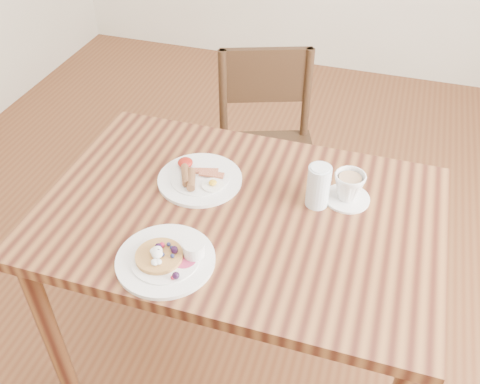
{
  "coord_description": "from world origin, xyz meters",
  "views": [
    {
      "loc": [
        0.36,
        -1.14,
        1.83
      ],
      "look_at": [
        0.0,
        0.0,
        0.82
      ],
      "focal_mm": 40.0,
      "sensor_mm": 36.0,
      "label": 1
    }
  ],
  "objects_px": {
    "pancake_plate": "(168,258)",
    "dining_table": "(240,233)",
    "chair_far": "(266,146)",
    "breakfast_plate": "(199,178)",
    "teacup_saucer": "(349,188)",
    "water_glass": "(318,186)"
  },
  "relations": [
    {
      "from": "chair_far",
      "to": "breakfast_plate",
      "type": "relative_size",
      "value": 3.26
    },
    {
      "from": "chair_far",
      "to": "water_glass",
      "type": "height_order",
      "value": "water_glass"
    },
    {
      "from": "breakfast_plate",
      "to": "teacup_saucer",
      "type": "xyz_separation_m",
      "value": [
        0.47,
        0.05,
        0.03
      ]
    },
    {
      "from": "water_glass",
      "to": "dining_table",
      "type": "bearing_deg",
      "value": -155.56
    },
    {
      "from": "chair_far",
      "to": "water_glass",
      "type": "bearing_deg",
      "value": 97.96
    },
    {
      "from": "chair_far",
      "to": "breakfast_plate",
      "type": "distance_m",
      "value": 0.66
    },
    {
      "from": "pancake_plate",
      "to": "teacup_saucer",
      "type": "relative_size",
      "value": 1.93
    },
    {
      "from": "pancake_plate",
      "to": "dining_table",
      "type": "bearing_deg",
      "value": 64.22
    },
    {
      "from": "pancake_plate",
      "to": "water_glass",
      "type": "bearing_deg",
      "value": 46.35
    },
    {
      "from": "dining_table",
      "to": "chair_far",
      "type": "height_order",
      "value": "chair_far"
    },
    {
      "from": "teacup_saucer",
      "to": "dining_table",
      "type": "bearing_deg",
      "value": -154.14
    },
    {
      "from": "teacup_saucer",
      "to": "water_glass",
      "type": "relative_size",
      "value": 1.02
    },
    {
      "from": "chair_far",
      "to": "pancake_plate",
      "type": "xyz_separation_m",
      "value": [
        -0.02,
        -0.95,
        0.27
      ]
    },
    {
      "from": "pancake_plate",
      "to": "teacup_saucer",
      "type": "bearing_deg",
      "value": 43.52
    },
    {
      "from": "breakfast_plate",
      "to": "teacup_saucer",
      "type": "height_order",
      "value": "teacup_saucer"
    },
    {
      "from": "breakfast_plate",
      "to": "chair_far",
      "type": "bearing_deg",
      "value": 83.62
    },
    {
      "from": "pancake_plate",
      "to": "teacup_saucer",
      "type": "distance_m",
      "value": 0.58
    },
    {
      "from": "chair_far",
      "to": "pancake_plate",
      "type": "distance_m",
      "value": 0.99
    },
    {
      "from": "dining_table",
      "to": "chair_far",
      "type": "xyz_separation_m",
      "value": [
        -0.1,
        0.7,
        -0.16
      ]
    },
    {
      "from": "dining_table",
      "to": "breakfast_plate",
      "type": "xyz_separation_m",
      "value": [
        -0.17,
        0.09,
        0.11
      ]
    },
    {
      "from": "chair_far",
      "to": "pancake_plate",
      "type": "bearing_deg",
      "value": 68.86
    },
    {
      "from": "pancake_plate",
      "to": "teacup_saucer",
      "type": "xyz_separation_m",
      "value": [
        0.42,
        0.4,
        0.03
      ]
    }
  ]
}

